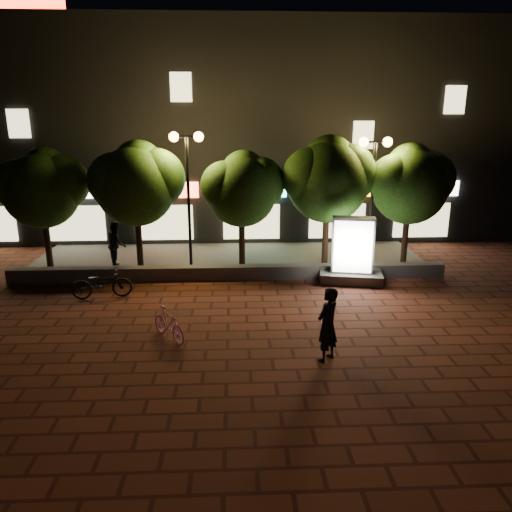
{
  "coord_description": "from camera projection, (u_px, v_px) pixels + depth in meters",
  "views": [
    {
      "loc": [
        0.23,
        -13.02,
        5.77
      ],
      "look_at": [
        0.88,
        1.5,
        1.59
      ],
      "focal_mm": 33.98,
      "sensor_mm": 36.0,
      "label": 1
    }
  ],
  "objects": [
    {
      "name": "pedestrian",
      "position": [
        117.0,
        244.0,
        18.93
      ],
      "size": [
        0.94,
        1.06,
        1.81
      ],
      "primitive_type": "imported",
      "rotation": [
        0.0,
        0.0,
        1.91
      ],
      "color": "black",
      "rests_on": "sidewalk"
    },
    {
      "name": "tree_mid",
      "position": [
        243.0,
        187.0,
        18.47
      ],
      "size": [
        3.24,
        2.7,
        4.5
      ],
      "color": "black",
      "rests_on": "sidewalk"
    },
    {
      "name": "scooter_pink",
      "position": [
        169.0,
        324.0,
        12.92
      ],
      "size": [
        1.26,
        1.43,
        0.9
      ],
      "primitive_type": "imported",
      "rotation": [
        0.0,
        0.0,
        0.67
      ],
      "color": "#E890CE",
      "rests_on": "ground"
    },
    {
      "name": "scooter_parked",
      "position": [
        102.0,
        283.0,
        15.92
      ],
      "size": [
        2.01,
        0.97,
        1.02
      ],
      "primitive_type": "imported",
      "rotation": [
        0.0,
        0.0,
        1.73
      ],
      "color": "black",
      "rests_on": "ground"
    },
    {
      "name": "retaining_wall",
      "position": [
        229.0,
        272.0,
        17.86
      ],
      "size": [
        16.0,
        0.45,
        0.5
      ],
      "primitive_type": "cube",
      "color": "#615F5A",
      "rests_on": "ground"
    },
    {
      "name": "building_block",
      "position": [
        229.0,
        132.0,
        25.18
      ],
      "size": [
        28.0,
        8.12,
        11.3
      ],
      "color": "black",
      "rests_on": "ground"
    },
    {
      "name": "tree_far_left",
      "position": [
        43.0,
        186.0,
        18.13
      ],
      "size": [
        3.36,
        2.8,
        4.63
      ],
      "color": "black",
      "rests_on": "sidewalk"
    },
    {
      "name": "ground",
      "position": [
        228.0,
        323.0,
        14.09
      ],
      "size": [
        80.0,
        80.0,
        0.0
      ],
      "primitive_type": "plane",
      "color": "#5E291D",
      "rests_on": "ground"
    },
    {
      "name": "street_lamp_right",
      "position": [
        374.0,
        169.0,
        18.24
      ],
      "size": [
        1.26,
        0.36,
        4.98
      ],
      "color": "black",
      "rests_on": "sidewalk"
    },
    {
      "name": "tree_right",
      "position": [
        329.0,
        177.0,
        18.51
      ],
      "size": [
        3.72,
        3.1,
        5.07
      ],
      "color": "black",
      "rests_on": "sidewalk"
    },
    {
      "name": "ad_kiosk",
      "position": [
        352.0,
        256.0,
        17.32
      ],
      "size": [
        2.38,
        1.5,
        2.4
      ],
      "color": "#615F5A",
      "rests_on": "ground"
    },
    {
      "name": "tree_far_right",
      "position": [
        411.0,
        182.0,
        18.7
      ],
      "size": [
        3.48,
        2.9,
        4.76
      ],
      "color": "black",
      "rests_on": "sidewalk"
    },
    {
      "name": "tree_left",
      "position": [
        137.0,
        181.0,
        18.23
      ],
      "size": [
        3.6,
        3.0,
        4.89
      ],
      "color": "black",
      "rests_on": "sidewalk"
    },
    {
      "name": "rider",
      "position": [
        327.0,
        325.0,
        11.7
      ],
      "size": [
        0.8,
        0.8,
        1.88
      ],
      "primitive_type": "imported",
      "rotation": [
        0.0,
        0.0,
        3.93
      ],
      "color": "black",
      "rests_on": "ground"
    },
    {
      "name": "street_lamp_left",
      "position": [
        187.0,
        166.0,
        17.9
      ],
      "size": [
        1.26,
        0.36,
        5.18
      ],
      "color": "black",
      "rests_on": "sidewalk"
    },
    {
      "name": "sidewalk",
      "position": [
        230.0,
        259.0,
        20.32
      ],
      "size": [
        16.0,
        5.0,
        0.08
      ],
      "primitive_type": "cube",
      "color": "#615F5A",
      "rests_on": "ground"
    }
  ]
}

